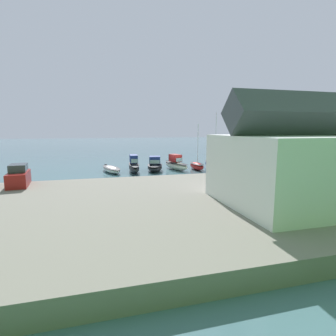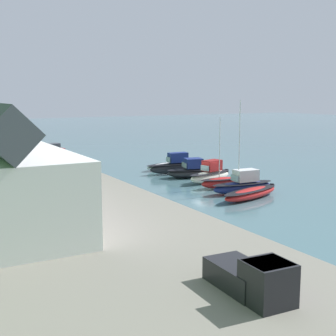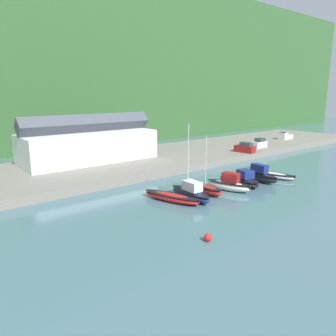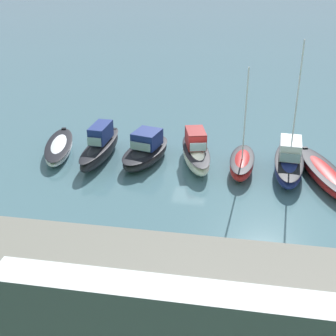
% 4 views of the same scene
% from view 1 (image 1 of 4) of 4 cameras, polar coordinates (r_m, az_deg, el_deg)
% --- Properties ---
extents(ground_plane, '(320.00, 320.00, 0.00)m').
position_cam_1_polar(ground_plane, '(44.19, 1.53, -0.47)').
color(ground_plane, '#476B75').
extents(quay_promenade, '(131.24, 22.24, 1.20)m').
position_cam_1_polar(quay_promenade, '(24.38, 16.34, -6.84)').
color(quay_promenade, gray).
rests_on(quay_promenade, ground_plane).
extents(moored_boat_0, '(4.12, 8.39, 1.02)m').
position_cam_1_polar(moored_boat_0, '(46.91, 13.10, 0.52)').
color(moored_boat_0, red).
rests_on(moored_boat_0, ground_plane).
extents(moored_boat_1, '(2.45, 7.27, 9.63)m').
position_cam_1_polar(moored_boat_1, '(46.62, 9.94, 1.01)').
color(moored_boat_1, navy).
rests_on(moored_boat_1, ground_plane).
extents(moored_boat_2, '(1.96, 5.32, 7.78)m').
position_cam_1_polar(moored_boat_2, '(45.09, 6.28, 0.52)').
color(moored_boat_2, red).
rests_on(moored_boat_2, ground_plane).
extents(moored_boat_3, '(3.49, 6.80, 2.58)m').
position_cam_1_polar(moored_boat_3, '(44.70, 1.75, 0.86)').
color(moored_boat_3, white).
rests_on(moored_boat_3, ground_plane).
extents(moored_boat_4, '(3.78, 6.44, 2.39)m').
position_cam_1_polar(moored_boat_4, '(43.50, -2.87, 0.53)').
color(moored_boat_4, black).
rests_on(moored_boat_4, ground_plane).
extents(moored_boat_5, '(2.01, 7.38, 2.72)m').
position_cam_1_polar(moored_boat_5, '(42.72, -7.44, 0.51)').
color(moored_boat_5, black).
rests_on(moored_boat_5, ground_plane).
extents(moored_boat_6, '(3.59, 7.15, 0.91)m').
position_cam_1_polar(moored_boat_6, '(43.03, -12.24, -0.24)').
color(moored_boat_6, white).
rests_on(moored_boat_6, ground_plane).
extents(parked_car_0, '(2.27, 4.38, 2.16)m').
position_cam_1_polar(parked_car_0, '(30.50, -29.76, -1.65)').
color(parked_car_0, maroon).
rests_on(parked_car_0, quay_promenade).
extents(mooring_buoy_0, '(0.75, 0.75, 0.75)m').
position_cam_1_polar(mooring_buoy_0, '(58.58, 12.16, 1.94)').
color(mooring_buoy_0, red).
rests_on(mooring_buoy_0, ground_plane).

